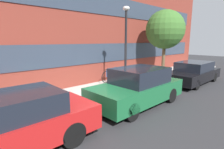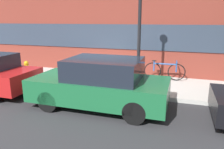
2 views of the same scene
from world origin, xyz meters
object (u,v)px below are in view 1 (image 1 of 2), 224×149
parked_car_red (2,127)px  parked_car_black (193,73)px  fire_hydrant (23,106)px  street_tree (165,30)px  bicycle (112,75)px  lamp_post (126,39)px  parked_car_green (138,87)px

parked_car_red → parked_car_black: 10.04m
parked_car_red → fire_hydrant: 1.72m
parked_car_black → street_tree: street_tree is taller
parked_car_black → fire_hydrant: (-9.17, 1.48, -0.11)m
parked_car_red → fire_hydrant: size_ratio=5.58×
parked_car_black → bicycle: bearing=-40.5°
parked_car_red → street_tree: bearing=-168.8°
parked_car_black → fire_hydrant: parked_car_black is taller
street_tree → lamp_post: size_ratio=1.11×
parked_car_green → parked_car_black: 5.34m
parked_car_red → parked_car_green: (4.70, 0.00, 0.03)m
parked_car_red → fire_hydrant: bearing=-120.4°
fire_hydrant → bicycle: bicycle is taller
street_tree → lamp_post: street_tree is taller
parked_car_green → fire_hydrant: size_ratio=5.18×
parked_car_red → bicycle: parked_car_red is taller
street_tree → bicycle: bearing=161.3°
bicycle → street_tree: street_tree is taller
parked_car_green → bicycle: parked_car_green is taller
parked_car_red → bicycle: size_ratio=2.61×
parked_car_red → bicycle: (6.30, 3.19, -0.16)m
parked_car_red → lamp_post: 6.04m
parked_car_black → lamp_post: lamp_post is taller
parked_car_green → bicycle: bearing=-116.6°
bicycle → fire_hydrant: bearing=-165.2°
fire_hydrant → lamp_post: bearing=-0.4°
lamp_post → parked_car_black: bearing=-17.7°
fire_hydrant → lamp_post: size_ratio=0.20×
parked_car_red → parked_car_black: (10.04, 0.00, -0.06)m
street_tree → lamp_post: 4.44m
fire_hydrant → lamp_post: lamp_post is taller
fire_hydrant → street_tree: size_ratio=0.18×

